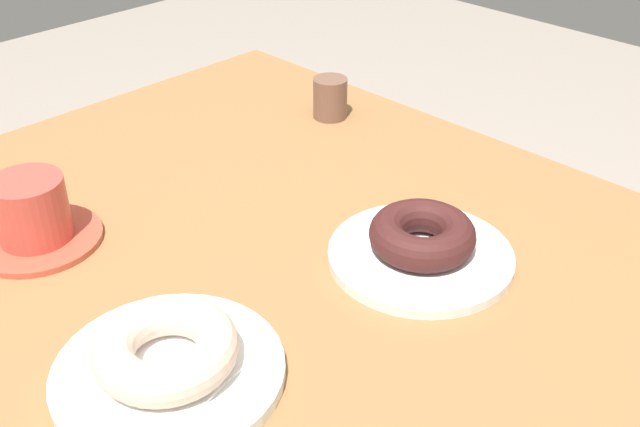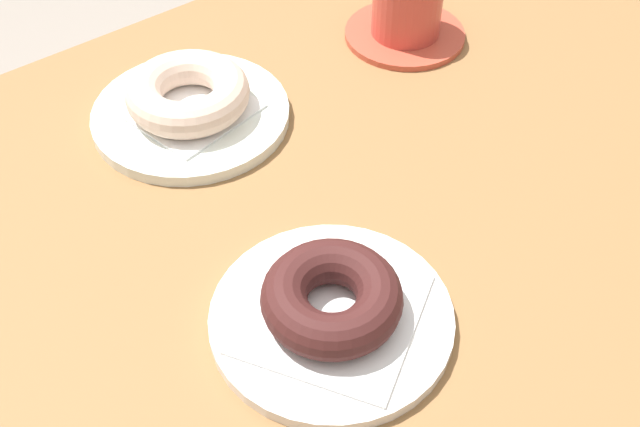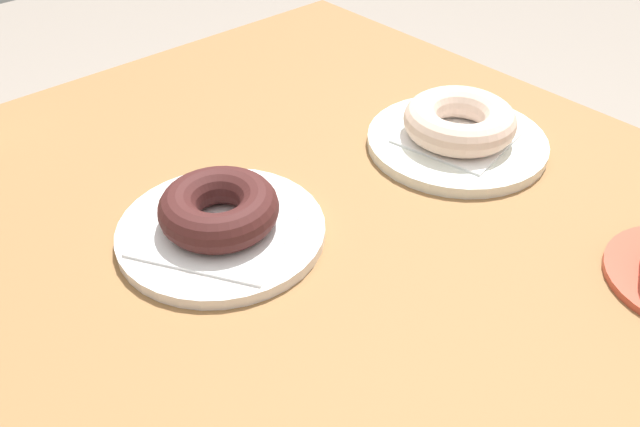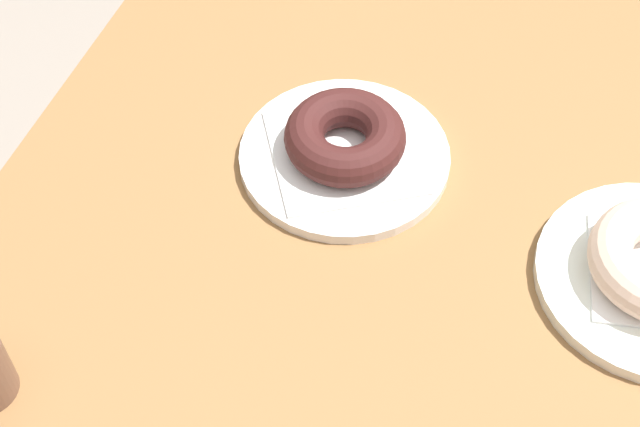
{
  "view_description": "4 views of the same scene",
  "coord_description": "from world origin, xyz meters",
  "px_view_note": "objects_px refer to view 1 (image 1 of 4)",
  "views": [
    {
      "loc": [
        0.48,
        -0.44,
        1.22
      ],
      "look_at": [
        -0.0,
        0.05,
        0.78
      ],
      "focal_mm": 42.54,
      "sensor_mm": 36.0,
      "label": 1
    },
    {
      "loc": [
        0.34,
        0.39,
        1.27
      ],
      "look_at": [
        0.06,
        0.02,
        0.8
      ],
      "focal_mm": 44.95,
      "sensor_mm": 36.0,
      "label": 2
    },
    {
      "loc": [
        -0.32,
        0.35,
        1.16
      ],
      "look_at": [
        0.04,
        0.02,
        0.78
      ],
      "focal_mm": 37.63,
      "sensor_mm": 36.0,
      "label": 3
    },
    {
      "loc": [
        -0.47,
        -0.08,
        1.42
      ],
      "look_at": [
        -0.0,
        0.08,
        0.8
      ],
      "focal_mm": 54.06,
      "sensor_mm": 36.0,
      "label": 4
    }
  ],
  "objects_px": {
    "donut_sugar_ring": "(166,348)",
    "sugar_jar": "(330,98)",
    "plate_sugar_ring": "(169,372)",
    "coffee_cup": "(33,215)",
    "plate_chocolate_ring": "(420,256)",
    "donut_chocolate_ring": "(422,234)"
  },
  "relations": [
    {
      "from": "plate_sugar_ring",
      "to": "coffee_cup",
      "type": "distance_m",
      "value": 0.27
    },
    {
      "from": "donut_sugar_ring",
      "to": "sugar_jar",
      "type": "bearing_deg",
      "value": 119.33
    },
    {
      "from": "donut_chocolate_ring",
      "to": "donut_sugar_ring",
      "type": "relative_size",
      "value": 0.9
    },
    {
      "from": "sugar_jar",
      "to": "donut_chocolate_ring",
      "type": "bearing_deg",
      "value": -31.01
    },
    {
      "from": "donut_sugar_ring",
      "to": "plate_chocolate_ring",
      "type": "bearing_deg",
      "value": 80.85
    },
    {
      "from": "donut_chocolate_ring",
      "to": "coffee_cup",
      "type": "xyz_separation_m",
      "value": [
        -0.32,
        -0.27,
        0.0
      ]
    },
    {
      "from": "donut_sugar_ring",
      "to": "donut_chocolate_ring",
      "type": "bearing_deg",
      "value": 80.85
    },
    {
      "from": "plate_chocolate_ring",
      "to": "donut_chocolate_ring",
      "type": "height_order",
      "value": "donut_chocolate_ring"
    },
    {
      "from": "coffee_cup",
      "to": "sugar_jar",
      "type": "bearing_deg",
      "value": 89.47
    },
    {
      "from": "plate_sugar_ring",
      "to": "donut_sugar_ring",
      "type": "relative_size",
      "value": 1.62
    },
    {
      "from": "donut_sugar_ring",
      "to": "sugar_jar",
      "type": "distance_m",
      "value": 0.55
    },
    {
      "from": "plate_chocolate_ring",
      "to": "donut_sugar_ring",
      "type": "relative_size",
      "value": 1.58
    },
    {
      "from": "coffee_cup",
      "to": "sugar_jar",
      "type": "xyz_separation_m",
      "value": [
        0.0,
        0.45,
        -0.0
      ]
    },
    {
      "from": "donut_chocolate_ring",
      "to": "sugar_jar",
      "type": "height_order",
      "value": "sugar_jar"
    },
    {
      "from": "donut_sugar_ring",
      "to": "sugar_jar",
      "type": "xyz_separation_m",
      "value": [
        -0.27,
        0.48,
        -0.0
      ]
    },
    {
      "from": "coffee_cup",
      "to": "sugar_jar",
      "type": "distance_m",
      "value": 0.45
    },
    {
      "from": "plate_sugar_ring",
      "to": "sugar_jar",
      "type": "xyz_separation_m",
      "value": [
        -0.27,
        0.48,
        0.02
      ]
    },
    {
      "from": "plate_sugar_ring",
      "to": "donut_sugar_ring",
      "type": "bearing_deg",
      "value": 90.0
    },
    {
      "from": "plate_chocolate_ring",
      "to": "donut_sugar_ring",
      "type": "distance_m",
      "value": 0.29
    },
    {
      "from": "plate_sugar_ring",
      "to": "sugar_jar",
      "type": "height_order",
      "value": "sugar_jar"
    },
    {
      "from": "plate_chocolate_ring",
      "to": "sugar_jar",
      "type": "height_order",
      "value": "sugar_jar"
    },
    {
      "from": "donut_chocolate_ring",
      "to": "donut_sugar_ring",
      "type": "height_order",
      "value": "same"
    }
  ]
}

